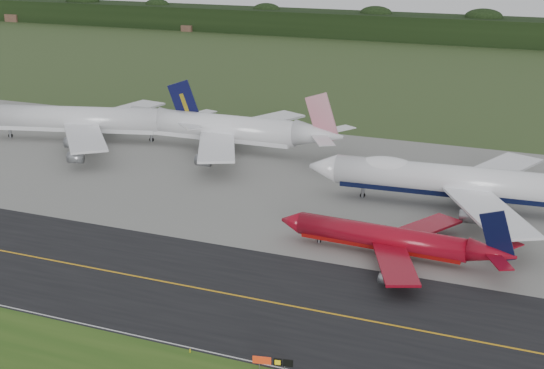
% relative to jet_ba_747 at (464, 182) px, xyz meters
% --- Properties ---
extents(ground, '(600.00, 600.00, 0.00)m').
position_rel_jet_ba_747_xyz_m(ground, '(-23.43, -45.69, -5.36)').
color(ground, '#32441F').
rests_on(ground, ground).
extents(taxiway, '(400.00, 32.00, 0.02)m').
position_rel_jet_ba_747_xyz_m(taxiway, '(-23.43, -49.69, -5.35)').
color(taxiway, black).
rests_on(taxiway, ground).
extents(apron, '(400.00, 78.00, 0.01)m').
position_rel_jet_ba_747_xyz_m(apron, '(-23.43, 5.31, -5.35)').
color(apron, gray).
rests_on(apron, ground).
extents(taxiway_centreline, '(400.00, 0.40, 0.00)m').
position_rel_jet_ba_747_xyz_m(taxiway_centreline, '(-23.43, -49.69, -5.33)').
color(taxiway_centreline, '#EAA216').
rests_on(taxiway_centreline, taxiway).
extents(taxiway_edge_line, '(400.00, 0.25, 0.00)m').
position_rel_jet_ba_747_xyz_m(taxiway_edge_line, '(-23.43, -65.19, -5.33)').
color(taxiway_edge_line, silver).
rests_on(taxiway_edge_line, taxiway).
extents(horizon_treeline, '(700.00, 25.00, 12.00)m').
position_rel_jet_ba_747_xyz_m(horizon_treeline, '(-23.43, 228.08, 0.11)').
color(horizon_treeline, black).
rests_on(horizon_treeline, ground).
extents(jet_ba_747, '(62.65, 51.79, 15.75)m').
position_rel_jet_ba_747_xyz_m(jet_ba_747, '(0.00, 0.00, 0.00)').
color(jet_ba_747, white).
rests_on(jet_ba_747, ground).
extents(jet_red_737, '(39.43, 32.15, 10.65)m').
position_rel_jet_ba_747_xyz_m(jet_red_737, '(-6.91, -27.15, -2.41)').
color(jet_red_737, maroon).
rests_on(jet_red_737, ground).
extents(jet_navy_gold, '(62.05, 52.95, 16.22)m').
position_rel_jet_ba_747_xyz_m(jet_navy_gold, '(-95.86, 14.24, -0.03)').
color(jet_navy_gold, white).
rests_on(jet_navy_gold, ground).
extents(jet_star_tail, '(60.92, 51.19, 16.12)m').
position_rel_jet_ba_747_xyz_m(jet_star_tail, '(-60.18, 19.50, 0.02)').
color(jet_star_tail, white).
rests_on(jet_star_tail, ground).
extents(taxiway_sign, '(4.93, 1.13, 1.66)m').
position_rel_jet_ba_747_xyz_m(taxiway_sign, '(-12.33, -65.96, -4.19)').
color(taxiway_sign, slate).
rests_on(taxiway_sign, ground).
extents(edge_marker_center, '(0.16, 0.16, 0.50)m').
position_rel_jet_ba_747_xyz_m(edge_marker_center, '(-23.50, -66.19, -5.11)').
color(edge_marker_center, yellow).
rests_on(edge_marker_center, ground).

